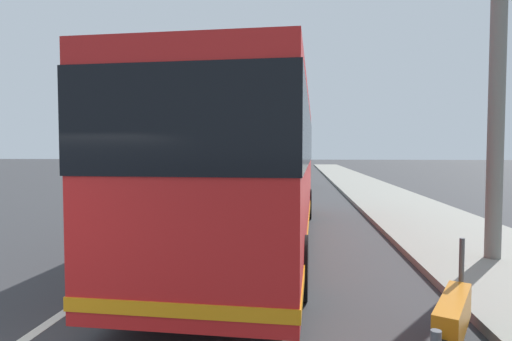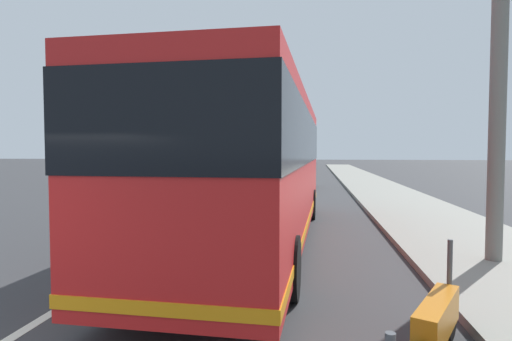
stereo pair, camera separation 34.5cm
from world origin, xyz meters
name	(u,v)px [view 2 (the right image)]	position (x,y,z in m)	size (l,w,h in m)	color
sidewalk_curb	(447,230)	(10.00, -7.38, 0.07)	(110.00, 3.60, 0.14)	gray
lane_divider_line	(194,225)	(10.00, 0.00, 0.00)	(110.00, 0.16, 0.01)	silver
coach_bus	(256,161)	(7.91, -2.23, 2.05)	(11.97, 3.03, 3.51)	red
motorcycle_nearest_curb	(437,324)	(2.34, -4.94, 0.47)	(2.03, 1.07, 1.24)	black
car_ahead_same_lane	(299,166)	(40.37, -2.12, 0.76)	(4.57, 1.94, 1.58)	gray
car_oncoming	(300,177)	(23.40, -2.79, 0.67)	(4.21, 1.97, 1.41)	gray
car_side_street	(266,164)	(49.38, 2.40, 0.69)	(4.26, 1.96, 1.45)	black
utility_pole	(498,105)	(6.46, -7.17, 3.18)	(0.30, 0.30, 6.37)	slate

